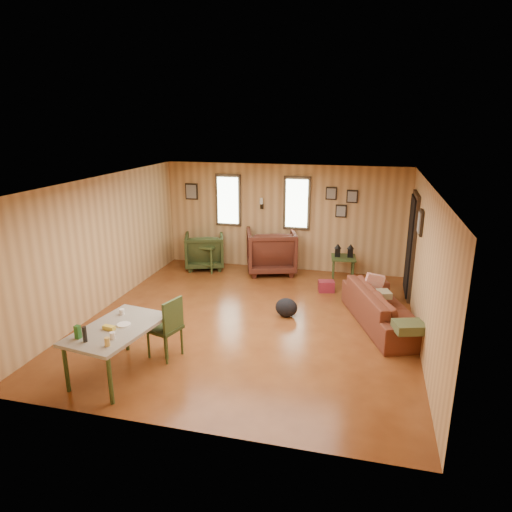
{
  "coord_description": "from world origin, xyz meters",
  "views": [
    {
      "loc": [
        1.85,
        -7.02,
        3.36
      ],
      "look_at": [
        0.0,
        0.4,
        1.05
      ],
      "focal_mm": 32.0,
      "sensor_mm": 36.0,
      "label": 1
    }
  ],
  "objects_px": {
    "end_table": "(206,252)",
    "side_table": "(344,256)",
    "dining_table": "(116,332)",
    "sofa": "(386,301)",
    "recliner_brown": "(271,249)",
    "recliner_green": "(205,249)"
  },
  "relations": [
    {
      "from": "side_table",
      "to": "dining_table",
      "type": "distance_m",
      "value": 5.33
    },
    {
      "from": "recliner_brown",
      "to": "recliner_green",
      "type": "distance_m",
      "value": 1.58
    },
    {
      "from": "end_table",
      "to": "dining_table",
      "type": "xyz_separation_m",
      "value": [
        0.4,
        -4.55,
        0.21
      ]
    },
    {
      "from": "recliner_green",
      "to": "end_table",
      "type": "bearing_deg",
      "value": 99.87
    },
    {
      "from": "sofa",
      "to": "recliner_brown",
      "type": "relative_size",
      "value": 1.99
    },
    {
      "from": "recliner_brown",
      "to": "recliner_green",
      "type": "height_order",
      "value": "recliner_brown"
    },
    {
      "from": "sofa",
      "to": "end_table",
      "type": "xyz_separation_m",
      "value": [
        -3.93,
        2.04,
        0.0
      ]
    },
    {
      "from": "recliner_brown",
      "to": "end_table",
      "type": "height_order",
      "value": "recliner_brown"
    },
    {
      "from": "recliner_green",
      "to": "side_table",
      "type": "relative_size",
      "value": 1.09
    },
    {
      "from": "sofa",
      "to": "dining_table",
      "type": "height_order",
      "value": "dining_table"
    },
    {
      "from": "dining_table",
      "to": "recliner_brown",
      "type": "bearing_deg",
      "value": 86.15
    },
    {
      "from": "side_table",
      "to": "dining_table",
      "type": "bearing_deg",
      "value": -120.45
    },
    {
      "from": "end_table",
      "to": "recliner_brown",
      "type": "bearing_deg",
      "value": 8.65
    },
    {
      "from": "end_table",
      "to": "sofa",
      "type": "bearing_deg",
      "value": -27.41
    },
    {
      "from": "side_table",
      "to": "sofa",
      "type": "bearing_deg",
      "value": -68.34
    },
    {
      "from": "end_table",
      "to": "side_table",
      "type": "xyz_separation_m",
      "value": [
        3.1,
        0.05,
        0.13
      ]
    },
    {
      "from": "recliner_green",
      "to": "side_table",
      "type": "distance_m",
      "value": 3.2
    },
    {
      "from": "recliner_green",
      "to": "dining_table",
      "type": "bearing_deg",
      "value": 76.64
    },
    {
      "from": "recliner_brown",
      "to": "side_table",
      "type": "distance_m",
      "value": 1.64
    },
    {
      "from": "side_table",
      "to": "dining_table",
      "type": "relative_size",
      "value": 0.55
    },
    {
      "from": "sofa",
      "to": "recliner_brown",
      "type": "distance_m",
      "value": 3.34
    },
    {
      "from": "dining_table",
      "to": "sofa",
      "type": "bearing_deg",
      "value": 44.23
    }
  ]
}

